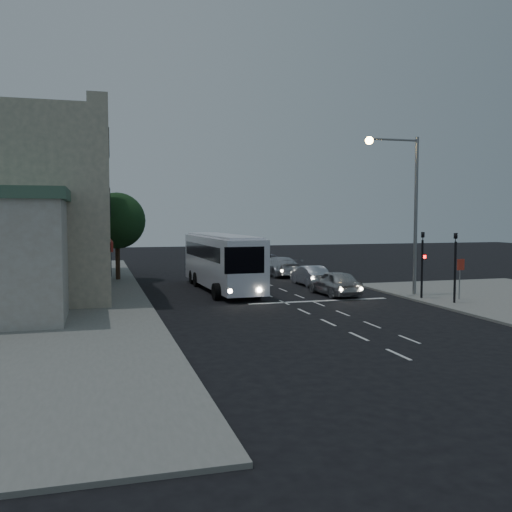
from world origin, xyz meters
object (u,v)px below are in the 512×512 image
object	(u,v)px
tour_bus	(222,260)
regulatory_sign	(460,272)
traffic_signal_main	(422,256)
car_sedan_a	(310,275)
car_sedan_b	(278,266)
car_suv	(335,283)
streetlight	(406,197)
traffic_signal_side	(455,259)
car_extra	(247,258)
car_sedan_c	(264,262)
street_tree	(117,218)

from	to	relation	value
tour_bus	regulatory_sign	size ratio (longest dim) A/B	5.20
regulatory_sign	traffic_signal_main	bearing A→B (deg)	149.16
car_sedan_a	car_sedan_b	distance (m)	6.39
car_suv	regulatory_sign	bearing A→B (deg)	141.51
tour_bus	car_sedan_b	bearing A→B (deg)	47.80
car_sedan_a	traffic_signal_main	world-z (taller)	traffic_signal_main
streetlight	traffic_signal_side	bearing A→B (deg)	-74.30
car_suv	car_sedan_b	xyz separation A→B (m)	(0.20, 11.31, 0.01)
tour_bus	car_sedan_b	world-z (taller)	tour_bus
traffic_signal_main	car_sedan_b	bearing A→B (deg)	104.35
car_sedan_a	traffic_signal_side	bearing A→B (deg)	112.96
car_extra	car_sedan_c	bearing A→B (deg)	73.78
tour_bus	regulatory_sign	xyz separation A→B (m)	(11.45, -8.07, -0.29)
tour_bus	street_tree	size ratio (longest dim) A/B	1.85
car_sedan_a	car_extra	xyz separation A→B (m)	(-0.16, 15.99, 0.05)
car_sedan_c	streetlight	bearing A→B (deg)	97.49
tour_bus	streetlight	size ratio (longest dim) A/B	1.27
tour_bus	traffic_signal_side	distance (m)	13.82
car_suv	streetlight	size ratio (longest dim) A/B	0.48
streetlight	traffic_signal_main	bearing A→B (deg)	-79.80
car_sedan_a	car_sedan_b	xyz separation A→B (m)	(-0.15, 6.39, 0.08)
tour_bus	street_tree	distance (m)	9.76
car_sedan_b	traffic_signal_main	bearing A→B (deg)	99.67
car_sedan_c	car_extra	size ratio (longest dim) A/B	1.20
car_sedan_c	tour_bus	bearing A→B (deg)	59.41
tour_bus	car_sedan_b	distance (m)	9.56
car_sedan_a	car_extra	bearing A→B (deg)	-89.50
car_sedan_b	traffic_signal_side	world-z (taller)	traffic_signal_side
car_sedan_a	car_sedan_b	size ratio (longest dim) A/B	0.79
car_suv	car_sedan_c	size ratio (longest dim) A/B	0.83
regulatory_sign	street_tree	world-z (taller)	street_tree
car_extra	traffic_signal_side	bearing A→B (deg)	80.69
car_extra	traffic_signal_main	distance (m)	24.27
traffic_signal_side	regulatory_sign	distance (m)	1.61
regulatory_sign	street_tree	distance (m)	23.40
car_sedan_c	streetlight	distance (m)	18.57
tour_bus	car_sedan_c	bearing A→B (deg)	59.90
tour_bus	car_sedan_c	xyz separation A→B (m)	(6.31, 11.96, -1.16)
traffic_signal_side	streetlight	distance (m)	4.84
car_sedan_a	street_tree	distance (m)	14.33
traffic_signal_side	regulatory_sign	xyz separation A→B (m)	(1.00, 0.96, -0.82)
car_suv	street_tree	world-z (taller)	street_tree
car_sedan_c	regulatory_sign	world-z (taller)	regulatory_sign
traffic_signal_main	tour_bus	bearing A→B (deg)	144.13
traffic_signal_side	regulatory_sign	size ratio (longest dim) A/B	1.86
car_sedan_a	car_sedan_b	world-z (taller)	car_sedan_b
regulatory_sign	street_tree	bearing A→B (deg)	138.92
car_sedan_b	street_tree	xyz separation A→B (m)	(-12.14, -0.09, 3.75)
regulatory_sign	street_tree	xyz separation A→B (m)	(-17.51, 15.26, 2.90)
car_sedan_a	car_sedan_c	bearing A→B (deg)	-90.43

